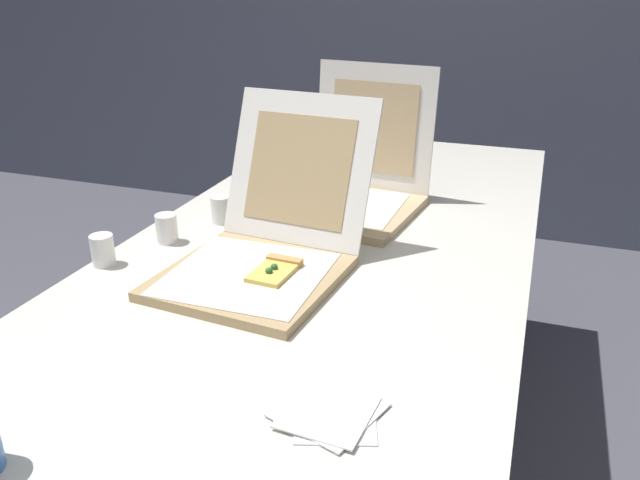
{
  "coord_description": "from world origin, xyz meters",
  "views": [
    {
      "loc": [
        0.47,
        -0.85,
        1.39
      ],
      "look_at": [
        0.02,
        0.43,
        0.81
      ],
      "focal_mm": 35.68,
      "sensor_mm": 36.0,
      "label": 1
    }
  ],
  "objects_px": {
    "pizza_box_middle": "(353,190)",
    "cup_white_far": "(295,173)",
    "pizza_box_front": "(263,251)",
    "cup_white_near_center": "(167,228)",
    "cup_white_mid": "(221,209)",
    "cup_white_near_left": "(103,250)",
    "table": "(333,253)",
    "napkin_pile": "(330,413)"
  },
  "relations": [
    {
      "from": "pizza_box_front",
      "to": "cup_white_near_center",
      "type": "relative_size",
      "value": 7.3
    },
    {
      "from": "napkin_pile",
      "to": "pizza_box_front",
      "type": "bearing_deg",
      "value": 125.51
    },
    {
      "from": "table",
      "to": "pizza_box_front",
      "type": "distance_m",
      "value": 0.28
    },
    {
      "from": "pizza_box_front",
      "to": "napkin_pile",
      "type": "distance_m",
      "value": 0.53
    },
    {
      "from": "pizza_box_middle",
      "to": "cup_white_near_center",
      "type": "distance_m",
      "value": 0.54
    },
    {
      "from": "cup_white_mid",
      "to": "napkin_pile",
      "type": "bearing_deg",
      "value": -51.27
    },
    {
      "from": "pizza_box_front",
      "to": "cup_white_near_left",
      "type": "relative_size",
      "value": 7.3
    },
    {
      "from": "pizza_box_middle",
      "to": "cup_white_far",
      "type": "height_order",
      "value": "pizza_box_middle"
    },
    {
      "from": "table",
      "to": "napkin_pile",
      "type": "bearing_deg",
      "value": -72.02
    },
    {
      "from": "pizza_box_middle",
      "to": "cup_white_far",
      "type": "distance_m",
      "value": 0.29
    },
    {
      "from": "table",
      "to": "pizza_box_front",
      "type": "relative_size",
      "value": 3.98
    },
    {
      "from": "pizza_box_front",
      "to": "cup_white_far",
      "type": "relative_size",
      "value": 7.3
    },
    {
      "from": "cup_white_near_center",
      "to": "table",
      "type": "bearing_deg",
      "value": 23.58
    },
    {
      "from": "table",
      "to": "pizza_box_middle",
      "type": "distance_m",
      "value": 0.25
    },
    {
      "from": "table",
      "to": "cup_white_far",
      "type": "bearing_deg",
      "value": 124.16
    },
    {
      "from": "cup_white_near_left",
      "to": "napkin_pile",
      "type": "relative_size",
      "value": 0.4
    },
    {
      "from": "cup_white_near_center",
      "to": "cup_white_mid",
      "type": "bearing_deg",
      "value": 68.99
    },
    {
      "from": "cup_white_mid",
      "to": "cup_white_near_left",
      "type": "distance_m",
      "value": 0.36
    },
    {
      "from": "cup_white_far",
      "to": "cup_white_mid",
      "type": "relative_size",
      "value": 1.0
    },
    {
      "from": "table",
      "to": "napkin_pile",
      "type": "relative_size",
      "value": 11.66
    },
    {
      "from": "cup_white_near_center",
      "to": "cup_white_near_left",
      "type": "distance_m",
      "value": 0.18
    },
    {
      "from": "table",
      "to": "cup_white_mid",
      "type": "height_order",
      "value": "cup_white_mid"
    },
    {
      "from": "pizza_box_middle",
      "to": "cup_white_far",
      "type": "relative_size",
      "value": 6.04
    },
    {
      "from": "pizza_box_middle",
      "to": "cup_white_near_left",
      "type": "distance_m",
      "value": 0.71
    },
    {
      "from": "pizza_box_front",
      "to": "cup_white_near_center",
      "type": "bearing_deg",
      "value": 170.34
    },
    {
      "from": "cup_white_mid",
      "to": "cup_white_near_center",
      "type": "relative_size",
      "value": 1.0
    },
    {
      "from": "cup_white_mid",
      "to": "cup_white_near_left",
      "type": "relative_size",
      "value": 1.0
    },
    {
      "from": "pizza_box_front",
      "to": "cup_white_mid",
      "type": "relative_size",
      "value": 7.3
    },
    {
      "from": "pizza_box_middle",
      "to": "cup_white_far",
      "type": "bearing_deg",
      "value": 154.12
    },
    {
      "from": "cup_white_mid",
      "to": "pizza_box_front",
      "type": "bearing_deg",
      "value": -46.3
    },
    {
      "from": "table",
      "to": "cup_white_near_left",
      "type": "bearing_deg",
      "value": -143.64
    },
    {
      "from": "cup_white_far",
      "to": "cup_white_near_left",
      "type": "bearing_deg",
      "value": -105.34
    },
    {
      "from": "cup_white_near_left",
      "to": "cup_white_mid",
      "type": "bearing_deg",
      "value": 68.39
    },
    {
      "from": "cup_white_far",
      "to": "cup_white_near_left",
      "type": "relative_size",
      "value": 1.0
    },
    {
      "from": "cup_white_far",
      "to": "cup_white_near_center",
      "type": "bearing_deg",
      "value": -103.16
    },
    {
      "from": "cup_white_far",
      "to": "cup_white_mid",
      "type": "height_order",
      "value": "same"
    },
    {
      "from": "cup_white_near_center",
      "to": "napkin_pile",
      "type": "relative_size",
      "value": 0.4
    },
    {
      "from": "table",
      "to": "cup_white_mid",
      "type": "distance_m",
      "value": 0.33
    },
    {
      "from": "cup_white_near_center",
      "to": "napkin_pile",
      "type": "distance_m",
      "value": 0.79
    },
    {
      "from": "cup_white_far",
      "to": "cup_white_near_center",
      "type": "xyz_separation_m",
      "value": [
        -0.13,
        -0.55,
        0.0
      ]
    },
    {
      "from": "cup_white_mid",
      "to": "cup_white_near_center",
      "type": "bearing_deg",
      "value": -111.01
    },
    {
      "from": "pizza_box_middle",
      "to": "cup_white_near_left",
      "type": "bearing_deg",
      "value": -121.11
    }
  ]
}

